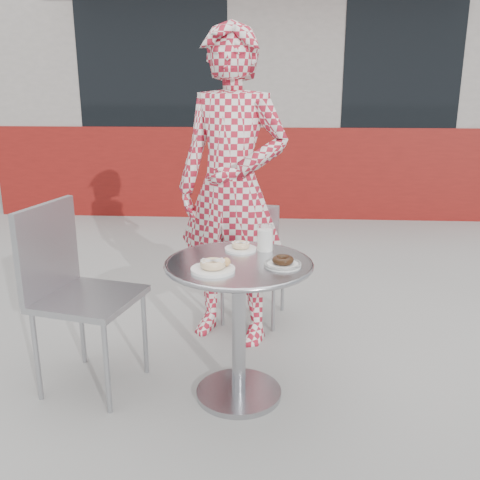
# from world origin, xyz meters

# --- Properties ---
(ground) EXTENTS (60.00, 60.00, 0.00)m
(ground) POSITION_xyz_m (0.00, 0.00, 0.00)
(ground) COLOR #A29F9A
(ground) RESTS_ON ground
(storefront) EXTENTS (6.02, 4.55, 3.00)m
(storefront) POSITION_xyz_m (-0.00, 5.56, 1.49)
(storefront) COLOR gray
(storefront) RESTS_ON ground
(bistro_table) EXTENTS (0.67, 0.67, 0.68)m
(bistro_table) POSITION_xyz_m (-0.05, 0.02, 0.51)
(bistro_table) COLOR #B7B7BC
(bistro_table) RESTS_ON ground
(chair_far) EXTENTS (0.44, 0.44, 0.78)m
(chair_far) POSITION_xyz_m (-0.02, 0.91, 0.24)
(chair_far) COLOR #9B9DA2
(chair_far) RESTS_ON ground
(chair_left) EXTENTS (0.53, 0.52, 0.91)m
(chair_left) POSITION_xyz_m (-0.78, 0.07, 0.28)
(chair_left) COLOR #9B9DA2
(chair_left) RESTS_ON ground
(seated_person) EXTENTS (0.75, 0.61, 1.76)m
(seated_person) POSITION_xyz_m (-0.13, 0.67, 0.88)
(seated_person) COLOR maroon
(seated_person) RESTS_ON ground
(plate_far) EXTENTS (0.15, 0.15, 0.04)m
(plate_far) POSITION_xyz_m (-0.05, 0.20, 0.69)
(plate_far) COLOR white
(plate_far) RESTS_ON bistro_table
(plate_near) EXTENTS (0.19, 0.19, 0.05)m
(plate_near) POSITION_xyz_m (-0.15, -0.10, 0.70)
(plate_near) COLOR white
(plate_near) RESTS_ON bistro_table
(plate_checker) EXTENTS (0.17, 0.17, 0.04)m
(plate_checker) POSITION_xyz_m (0.15, -0.02, 0.69)
(plate_checker) COLOR white
(plate_checker) RESTS_ON bistro_table
(milk_cup) EXTENTS (0.08, 0.08, 0.13)m
(milk_cup) POSITION_xyz_m (0.07, 0.20, 0.74)
(milk_cup) COLOR white
(milk_cup) RESTS_ON bistro_table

